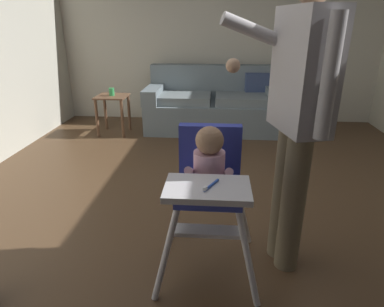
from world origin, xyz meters
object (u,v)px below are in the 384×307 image
at_px(adult_standing, 298,115).
at_px(side_table, 113,106).
at_px(sippy_cup, 112,92).
at_px(high_chair, 209,176).
at_px(couch, 214,105).

xyz_separation_m(adult_standing, side_table, (-1.84, 2.47, -0.57)).
bearing_deg(sippy_cup, side_table, -180.00).
bearing_deg(high_chair, side_table, -152.34).
height_order(adult_standing, sippy_cup, adult_standing).
relative_size(high_chair, sippy_cup, 9.26).
relative_size(adult_standing, sippy_cup, 16.82).
distance_m(side_table, sippy_cup, 0.19).
bearing_deg(couch, sippy_cup, -75.82).
height_order(high_chair, side_table, high_chair).
bearing_deg(sippy_cup, couch, 14.18).
bearing_deg(couch, high_chair, 0.56).
height_order(adult_standing, side_table, adult_standing).
relative_size(couch, sippy_cup, 18.42).
xyz_separation_m(couch, side_table, (-1.35, -0.34, 0.05)).
xyz_separation_m(high_chair, sippy_cup, (-1.37, 2.59, -0.06)).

